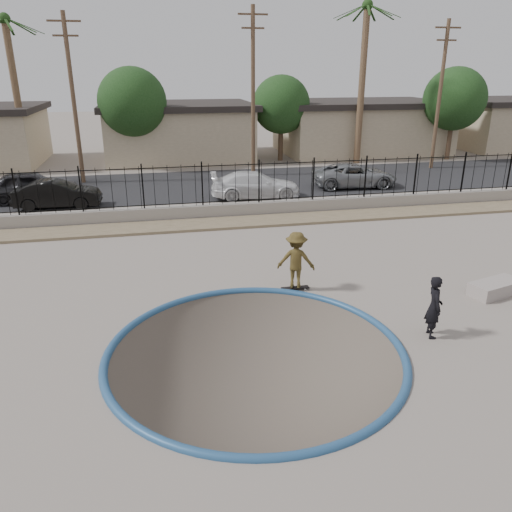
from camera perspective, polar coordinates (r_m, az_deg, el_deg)
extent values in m
cube|color=gray|center=(24.09, -6.35, 2.90)|extent=(120.00, 120.00, 2.20)
torus|color=navy|center=(11.83, -0.06, -10.90)|extent=(7.04, 7.04, 0.20)
cube|color=#887659|center=(21.08, -5.70, 3.63)|extent=(42.00, 1.60, 0.11)
cube|color=gray|center=(22.07, -6.05, 5.05)|extent=(42.00, 0.45, 0.60)
cube|color=black|center=(21.96, -6.09, 6.11)|extent=(40.00, 0.04, 0.03)
cube|color=black|center=(21.62, -6.25, 10.16)|extent=(40.00, 0.04, 0.04)
cube|color=black|center=(28.62, -7.46, 8.02)|extent=(90.00, 8.00, 0.04)
cube|color=tan|center=(37.69, -8.82, 13.65)|extent=(10.00, 8.00, 3.50)
cube|color=black|center=(37.51, -8.99, 16.60)|extent=(10.60, 8.60, 0.40)
cube|color=tan|center=(40.91, 11.76, 14.00)|extent=(12.00, 8.00, 3.50)
cube|color=black|center=(40.74, 11.96, 16.72)|extent=(12.60, 8.60, 0.40)
cylinder|color=brown|center=(35.81, -25.65, 16.02)|extent=(0.44, 0.44, 9.00)
sphere|color=#1F3E15|center=(35.87, -26.83, 23.05)|extent=(0.70, 0.70, 0.70)
cylinder|color=brown|center=(35.76, 11.98, 18.32)|extent=(0.44, 0.44, 10.00)
sphere|color=#1F3E15|center=(35.94, 12.62, 26.21)|extent=(0.70, 0.70, 0.70)
cylinder|color=#473323|center=(30.18, -20.11, 16.25)|extent=(0.24, 0.24, 9.00)
cube|color=#473323|center=(30.22, -21.12, 23.79)|extent=(1.70, 0.10, 0.10)
cube|color=#473323|center=(30.17, -20.94, 22.47)|extent=(1.30, 0.10, 0.10)
cylinder|color=#473323|center=(30.51, -0.34, 17.94)|extent=(0.24, 0.24, 9.50)
cube|color=#473323|center=(30.60, -0.36, 25.91)|extent=(1.70, 0.10, 0.10)
cube|color=#473323|center=(30.55, -0.36, 24.61)|extent=(1.30, 0.10, 0.10)
cylinder|color=#473323|center=(34.94, 20.23, 16.68)|extent=(0.24, 0.24, 9.00)
cube|color=#473323|center=(34.97, 21.10, 23.19)|extent=(1.70, 0.10, 0.10)
cube|color=#473323|center=(34.93, 20.95, 22.05)|extent=(1.30, 0.10, 0.10)
cylinder|color=#473323|center=(34.21, -13.56, 12.21)|extent=(0.34, 0.34, 3.00)
sphere|color=#143311|center=(33.94, -13.96, 16.71)|extent=(4.32, 4.32, 4.32)
cylinder|color=#473323|center=(36.34, 2.82, 13.01)|extent=(0.34, 0.34, 2.75)
sphere|color=#143311|center=(36.10, 2.90, 16.90)|extent=(3.96, 3.96, 3.96)
cylinder|color=#473323|center=(39.31, 21.23, 12.44)|extent=(0.34, 0.34, 3.00)
sphere|color=#143311|center=(39.08, 21.76, 16.34)|extent=(4.32, 4.32, 4.32)
imported|color=brown|center=(14.63, 4.59, -0.82)|extent=(1.25, 0.96, 1.70)
cube|color=black|center=(14.94, 4.50, -3.63)|extent=(0.84, 0.21, 0.02)
cylinder|color=silver|center=(14.81, 3.53, -3.98)|extent=(0.05, 0.03, 0.05)
cylinder|color=silver|center=(14.95, 3.37, -3.73)|extent=(0.05, 0.03, 0.05)
cylinder|color=silver|center=(14.96, 5.63, -3.78)|extent=(0.05, 0.03, 0.05)
cylinder|color=silver|center=(15.09, 5.45, -3.54)|extent=(0.05, 0.03, 0.05)
imported|color=black|center=(12.86, 19.70, -5.49)|extent=(0.50, 0.65, 1.58)
cube|color=gray|center=(16.13, 25.71, -3.30)|extent=(1.73, 1.10, 0.40)
imported|color=black|center=(27.09, -24.34, 7.29)|extent=(4.49, 2.15, 1.48)
imported|color=black|center=(25.28, -21.76, 6.59)|extent=(3.95, 1.48, 1.29)
imported|color=white|center=(25.39, -0.04, 8.13)|extent=(4.60, 2.15, 1.30)
imported|color=gray|center=(28.33, 11.18, 9.04)|extent=(4.74, 2.42, 1.28)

